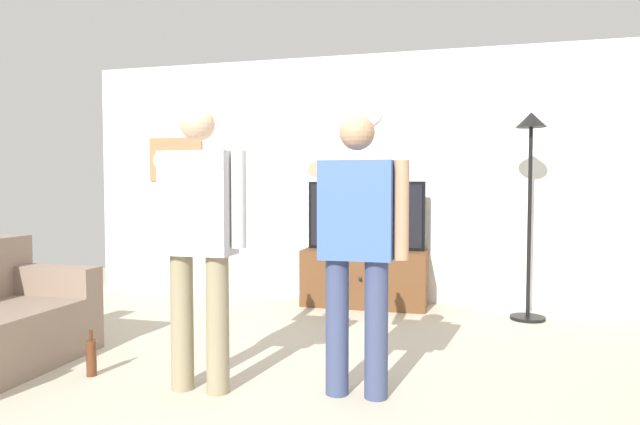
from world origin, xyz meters
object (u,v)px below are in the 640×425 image
object	(u,v)px
floor_lamp	(530,172)
beverage_bottle	(91,357)
tv_stand	(365,278)
person_standing_nearer_couch	(357,237)
person_standing_nearer_lamp	(200,230)
television	(366,216)
framed_picture	(176,159)
wall_clock	(370,113)

from	to	relation	value
floor_lamp	beverage_bottle	bearing A→B (deg)	-141.35
tv_stand	person_standing_nearer_couch	distance (m)	2.58
person_standing_nearer_lamp	tv_stand	bearing A→B (deg)	78.00
tv_stand	television	bearing A→B (deg)	90.00
beverage_bottle	person_standing_nearer_couch	bearing A→B (deg)	3.92
tv_stand	beverage_bottle	distance (m)	2.93
beverage_bottle	floor_lamp	bearing A→B (deg)	38.65
beverage_bottle	framed_picture	bearing A→B (deg)	108.78
tv_stand	beverage_bottle	world-z (taller)	tv_stand
beverage_bottle	person_standing_nearer_lamp	bearing A→B (deg)	-2.89
television	framed_picture	world-z (taller)	framed_picture
wall_clock	beverage_bottle	distance (m)	3.73
floor_lamp	beverage_bottle	xyz separation A→B (m)	(-2.98, -2.38, -1.27)
framed_picture	beverage_bottle	distance (m)	3.37
television	floor_lamp	size ratio (longest dim) A/B	0.63
tv_stand	floor_lamp	size ratio (longest dim) A/B	0.66
framed_picture	beverage_bottle	size ratio (longest dim) A/B	2.24
person_standing_nearer_lamp	floor_lamp	bearing A→B (deg)	48.34
tv_stand	beverage_bottle	bearing A→B (deg)	-118.12
wall_clock	person_standing_nearer_lamp	world-z (taller)	wall_clock
tv_stand	television	world-z (taller)	television
tv_stand	floor_lamp	distance (m)	1.95
wall_clock	floor_lamp	distance (m)	1.80
television	wall_clock	world-z (taller)	wall_clock
television	floor_lamp	bearing A→B (deg)	-8.74
television	person_standing_nearer_couch	distance (m)	2.54
tv_stand	framed_picture	size ratio (longest dim) A/B	1.87
wall_clock	person_standing_nearer_lamp	bearing A→B (deg)	-100.83
wall_clock	floor_lamp	bearing A→B (deg)	-17.01
television	beverage_bottle	world-z (taller)	television
framed_picture	person_standing_nearer_couch	size ratio (longest dim) A/B	0.41
television	person_standing_nearer_couch	xyz separation A→B (m)	(0.39, -2.51, 0.01)
television	framed_picture	bearing A→B (deg)	173.98
wall_clock	person_standing_nearer_lamp	distance (m)	3.15
floor_lamp	person_standing_nearer_couch	distance (m)	2.60
wall_clock	person_standing_nearer_couch	size ratio (longest dim) A/B	0.15
television	wall_clock	distance (m)	1.13
wall_clock	beverage_bottle	xyz separation A→B (m)	(-1.38, -2.87, -1.93)
tv_stand	person_standing_nearer_lamp	world-z (taller)	person_standing_nearer_lamp
floor_lamp	person_standing_nearer_couch	bearing A→B (deg)	-118.12
tv_stand	television	size ratio (longest dim) A/B	1.05
person_standing_nearer_lamp	beverage_bottle	xyz separation A→B (m)	(-0.82, 0.04, -0.87)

